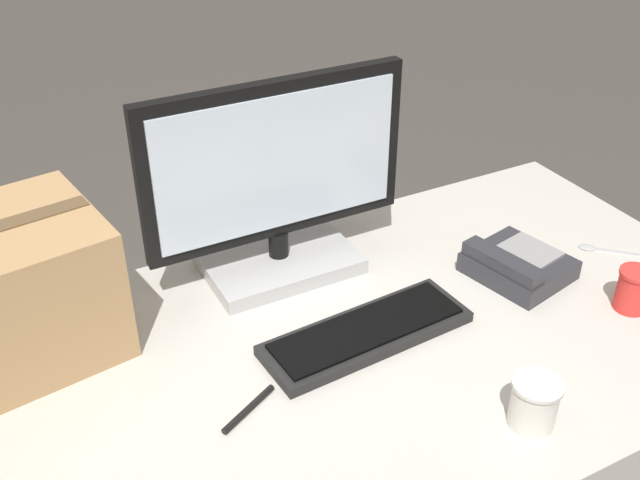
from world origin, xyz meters
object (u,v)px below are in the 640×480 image
paper_cup_left (534,403)px  desk_phone (517,265)px  monitor (277,192)px  pen_marker (249,409)px  paper_cup_right (634,290)px  keyboard (367,332)px  cardboard_box (5,293)px  spoon (599,249)px

paper_cup_left → desk_phone: bearing=53.0°
monitor → desk_phone: bearing=-31.1°
desk_phone → pen_marker: (-0.68, -0.11, -0.02)m
paper_cup_left → paper_cup_right: bearing=21.0°
keyboard → paper_cup_right: paper_cup_right is taller
keyboard → desk_phone: desk_phone is taller
paper_cup_right → keyboard: bearing=162.1°
desk_phone → cardboard_box: (-1.01, 0.25, 0.11)m
desk_phone → paper_cup_left: paper_cup_left is taller
desk_phone → cardboard_box: cardboard_box is taller
monitor → keyboard: monitor is taller
paper_cup_right → spoon: size_ratio=0.76×
keyboard → cardboard_box: (-0.61, 0.28, 0.12)m
pen_marker → paper_cup_left: bearing=121.5°
paper_cup_left → cardboard_box: 0.96m
paper_cup_right → paper_cup_left: bearing=-159.0°
keyboard → paper_cup_left: 0.35m
paper_cup_left → cardboard_box: bearing=140.7°
paper_cup_right → pen_marker: bearing=173.3°
paper_cup_left → cardboard_box: size_ratio=0.23×
spoon → desk_phone: bearing=41.1°
monitor → keyboard: bearing=-81.0°
paper_cup_right → pen_marker: paper_cup_right is taller
paper_cup_right → monitor: bearing=140.8°
paper_cup_left → spoon: (0.51, 0.34, -0.04)m
monitor → keyboard: 0.35m
keyboard → paper_cup_right: bearing=-21.6°
desk_phone → spoon: size_ratio=1.91×
cardboard_box → pen_marker: size_ratio=3.30×
paper_cup_left → pen_marker: bearing=148.9°
desk_phone → paper_cup_left: bearing=-139.4°
monitor → spoon: monitor is taller
monitor → desk_phone: (0.45, -0.27, -0.17)m
paper_cup_left → pen_marker: size_ratio=0.75×
desk_phone → pen_marker: desk_phone is taller
monitor → pen_marker: bearing=-122.2°
pen_marker → spoon: bearing=158.5°
paper_cup_right → cardboard_box: size_ratio=0.23×
keyboard → pen_marker: size_ratio=3.55×
paper_cup_left → pen_marker: 0.49m
paper_cup_right → cardboard_box: cardboard_box is taller
paper_cup_left → paper_cup_right: size_ratio=1.00×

